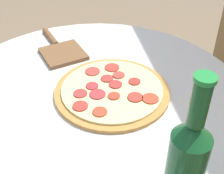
{
  "coord_description": "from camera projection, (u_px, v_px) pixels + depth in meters",
  "views": [
    {
      "loc": [
        0.66,
        -0.07,
        1.23
      ],
      "look_at": [
        0.01,
        0.05,
        0.72
      ],
      "focal_mm": 50.0,
      "sensor_mm": 36.0,
      "label": 1
    }
  ],
  "objects": [
    {
      "name": "table",
      "position": [
        95.0,
        141.0,
        0.96
      ],
      "size": [
        0.85,
        0.85,
        0.7
      ],
      "color": "silver",
      "rests_on": "ground_plane"
    },
    {
      "name": "pizza_paddle",
      "position": [
        60.0,
        50.0,
        1.01
      ],
      "size": [
        0.26,
        0.16,
        0.02
      ],
      "rotation": [
        0.0,
        0.0,
        -2.83
      ],
      "color": "brown",
      "rests_on": "table"
    },
    {
      "name": "pizza",
      "position": [
        112.0,
        91.0,
        0.84
      ],
      "size": [
        0.31,
        0.31,
        0.02
      ],
      "color": "#B77F3D",
      "rests_on": "table"
    },
    {
      "name": "beer_bottle",
      "position": [
        188.0,
        157.0,
        0.54
      ],
      "size": [
        0.07,
        0.07,
        0.28
      ],
      "color": "#144C23",
      "rests_on": "table"
    }
  ]
}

